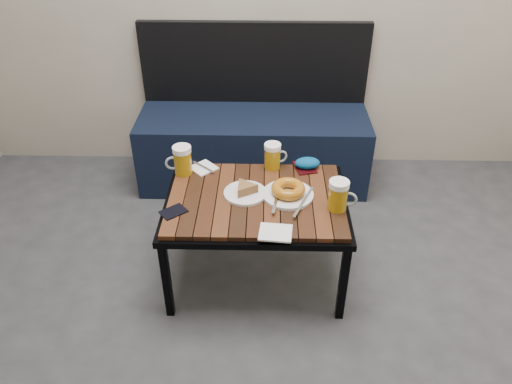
{
  "coord_description": "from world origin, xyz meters",
  "views": [
    {
      "loc": [
        -0.13,
        -1.01,
        1.79
      ],
      "look_at": [
        -0.17,
        0.86,
        0.5
      ],
      "focal_mm": 35.0,
      "sensor_mm": 36.0,
      "label": 1
    }
  ],
  "objects_px": {
    "beer_mug_right": "(339,195)",
    "plate_pie": "(245,190)",
    "bench": "(254,140)",
    "cafe_table": "(256,205)",
    "beer_mug_centre": "(273,156)",
    "passport_burgundy": "(305,167)",
    "beer_mug_left": "(182,160)",
    "plate_bagel": "(288,191)",
    "passport_navy": "(173,212)",
    "knit_pouch": "(307,163)"
  },
  "relations": [
    {
      "from": "plate_bagel",
      "to": "passport_burgundy",
      "type": "relative_size",
      "value": 2.29
    },
    {
      "from": "passport_burgundy",
      "to": "passport_navy",
      "type": "bearing_deg",
      "value": -161.36
    },
    {
      "from": "plate_pie",
      "to": "knit_pouch",
      "type": "distance_m",
      "value": 0.38
    },
    {
      "from": "beer_mug_centre",
      "to": "cafe_table",
      "type": "bearing_deg",
      "value": -126.86
    },
    {
      "from": "plate_bagel",
      "to": "passport_navy",
      "type": "relative_size",
      "value": 2.75
    },
    {
      "from": "beer_mug_left",
      "to": "passport_navy",
      "type": "relative_size",
      "value": 1.33
    },
    {
      "from": "cafe_table",
      "to": "plate_pie",
      "type": "height_order",
      "value": "plate_pie"
    },
    {
      "from": "beer_mug_left",
      "to": "passport_navy",
      "type": "height_order",
      "value": "beer_mug_left"
    },
    {
      "from": "beer_mug_left",
      "to": "plate_bagel",
      "type": "bearing_deg",
      "value": 149.46
    },
    {
      "from": "bench",
      "to": "plate_bagel",
      "type": "bearing_deg",
      "value": -78.51
    },
    {
      "from": "beer_mug_right",
      "to": "passport_burgundy",
      "type": "xyz_separation_m",
      "value": [
        -0.13,
        0.34,
        -0.07
      ]
    },
    {
      "from": "bench",
      "to": "cafe_table",
      "type": "distance_m",
      "value": 0.92
    },
    {
      "from": "plate_bagel",
      "to": "passport_navy",
      "type": "bearing_deg",
      "value": -165.22
    },
    {
      "from": "plate_pie",
      "to": "knit_pouch",
      "type": "height_order",
      "value": "same"
    },
    {
      "from": "plate_bagel",
      "to": "passport_burgundy",
      "type": "distance_m",
      "value": 0.27
    },
    {
      "from": "knit_pouch",
      "to": "beer_mug_left",
      "type": "bearing_deg",
      "value": -174.43
    },
    {
      "from": "cafe_table",
      "to": "beer_mug_right",
      "type": "xyz_separation_m",
      "value": [
        0.36,
        -0.08,
        0.12
      ]
    },
    {
      "from": "beer_mug_right",
      "to": "plate_pie",
      "type": "distance_m",
      "value": 0.43
    },
    {
      "from": "knit_pouch",
      "to": "beer_mug_centre",
      "type": "bearing_deg",
      "value": 179.68
    },
    {
      "from": "plate_pie",
      "to": "passport_burgundy",
      "type": "relative_size",
      "value": 1.51
    },
    {
      "from": "beer_mug_left",
      "to": "plate_pie",
      "type": "relative_size",
      "value": 0.73
    },
    {
      "from": "plate_bagel",
      "to": "knit_pouch",
      "type": "xyz_separation_m",
      "value": [
        0.1,
        0.25,
        0.0
      ]
    },
    {
      "from": "plate_bagel",
      "to": "knit_pouch",
      "type": "distance_m",
      "value": 0.27
    },
    {
      "from": "beer_mug_left",
      "to": "plate_pie",
      "type": "height_order",
      "value": "beer_mug_left"
    },
    {
      "from": "bench",
      "to": "beer_mug_centre",
      "type": "relative_size",
      "value": 10.61
    },
    {
      "from": "beer_mug_right",
      "to": "passport_navy",
      "type": "distance_m",
      "value": 0.73
    },
    {
      "from": "beer_mug_centre",
      "to": "bench",
      "type": "bearing_deg",
      "value": 79.66
    },
    {
      "from": "beer_mug_right",
      "to": "passport_burgundy",
      "type": "distance_m",
      "value": 0.37
    },
    {
      "from": "passport_navy",
      "to": "passport_burgundy",
      "type": "height_order",
      "value": "passport_burgundy"
    },
    {
      "from": "beer_mug_left",
      "to": "knit_pouch",
      "type": "bearing_deg",
      "value": 175.5
    },
    {
      "from": "bench",
      "to": "passport_burgundy",
      "type": "relative_size",
      "value": 10.69
    },
    {
      "from": "beer_mug_left",
      "to": "beer_mug_right",
      "type": "distance_m",
      "value": 0.78
    },
    {
      "from": "knit_pouch",
      "to": "passport_navy",
      "type": "bearing_deg",
      "value": -147.81
    },
    {
      "from": "beer_mug_centre",
      "to": "beer_mug_right",
      "type": "xyz_separation_m",
      "value": [
        0.28,
        -0.34,
        0.01
      ]
    },
    {
      "from": "bench",
      "to": "beer_mug_centre",
      "type": "bearing_deg",
      "value": -80.03
    },
    {
      "from": "beer_mug_centre",
      "to": "plate_bagel",
      "type": "height_order",
      "value": "beer_mug_centre"
    },
    {
      "from": "bench",
      "to": "passport_navy",
      "type": "bearing_deg",
      "value": -107.5
    },
    {
      "from": "beer_mug_centre",
      "to": "passport_navy",
      "type": "height_order",
      "value": "beer_mug_centre"
    },
    {
      "from": "beer_mug_right",
      "to": "passport_navy",
      "type": "height_order",
      "value": "beer_mug_right"
    },
    {
      "from": "bench",
      "to": "knit_pouch",
      "type": "bearing_deg",
      "value": -66.18
    },
    {
      "from": "plate_bagel",
      "to": "plate_pie",
      "type": "bearing_deg",
      "value": 177.12
    },
    {
      "from": "beer_mug_right",
      "to": "beer_mug_centre",
      "type": "bearing_deg",
      "value": 142.16
    },
    {
      "from": "plate_pie",
      "to": "cafe_table",
      "type": "bearing_deg",
      "value": -21.7
    },
    {
      "from": "cafe_table",
      "to": "passport_burgundy",
      "type": "distance_m",
      "value": 0.36
    },
    {
      "from": "cafe_table",
      "to": "passport_burgundy",
      "type": "relative_size",
      "value": 6.41
    },
    {
      "from": "beer_mug_centre",
      "to": "knit_pouch",
      "type": "distance_m",
      "value": 0.18
    },
    {
      "from": "beer_mug_centre",
      "to": "passport_navy",
      "type": "relative_size",
      "value": 1.21
    },
    {
      "from": "beer_mug_centre",
      "to": "plate_pie",
      "type": "distance_m",
      "value": 0.28
    },
    {
      "from": "beer_mug_centre",
      "to": "passport_burgundy",
      "type": "bearing_deg",
      "value": -20.64
    },
    {
      "from": "cafe_table",
      "to": "knit_pouch",
      "type": "height_order",
      "value": "knit_pouch"
    }
  ]
}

